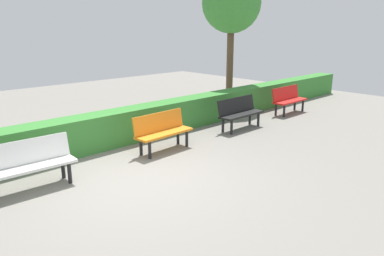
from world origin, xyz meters
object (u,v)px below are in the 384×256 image
(bench_red, at_px, (288,99))
(bench_black, at_px, (239,112))
(bench_white, at_px, (27,163))
(tree_near, at_px, (231,4))
(bench_orange, at_px, (162,130))

(bench_red, bearing_deg, bench_black, 1.87)
(bench_red, xyz_separation_m, bench_white, (8.31, 0.07, 0.00))
(bench_black, height_order, tree_near, tree_near)
(bench_black, distance_m, tree_near, 4.58)
(bench_orange, distance_m, bench_white, 2.99)
(bench_red, height_order, bench_orange, same)
(bench_black, height_order, bench_white, bench_white)
(bench_red, bearing_deg, bench_white, 0.31)
(tree_near, bearing_deg, bench_orange, 25.29)
(bench_black, bearing_deg, bench_white, -0.63)
(bench_black, relative_size, bench_orange, 1.03)
(bench_red, xyz_separation_m, bench_orange, (5.32, 0.06, -0.00))
(bench_white, height_order, tree_near, tree_near)
(bench_white, relative_size, tree_near, 0.35)
(bench_red, distance_m, bench_orange, 5.32)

